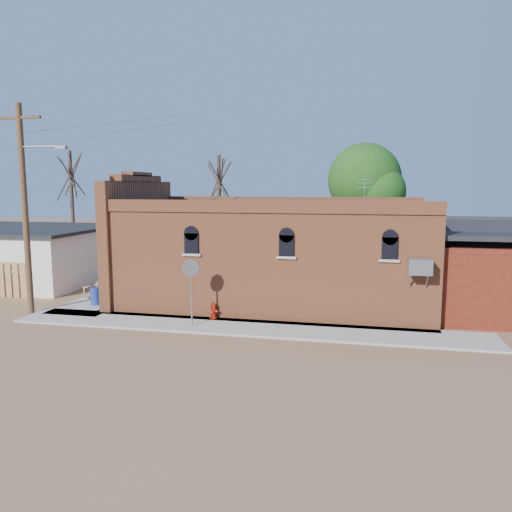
% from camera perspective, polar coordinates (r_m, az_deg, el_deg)
% --- Properties ---
extents(ground, '(120.00, 120.00, 0.00)m').
position_cam_1_polar(ground, '(19.44, -6.35, -8.70)').
color(ground, brown).
rests_on(ground, ground).
extents(sidewalk_south, '(19.00, 2.20, 0.08)m').
position_cam_1_polar(sidewalk_south, '(19.86, -1.37, -8.17)').
color(sidewalk_south, '#9E9991').
rests_on(sidewalk_south, ground).
extents(sidewalk_west, '(2.60, 10.00, 0.08)m').
position_cam_1_polar(sidewalk_west, '(27.20, -15.03, -4.00)').
color(sidewalk_west, '#9E9991').
rests_on(sidewalk_west, ground).
extents(brick_bar, '(16.40, 7.97, 6.30)m').
position_cam_1_polar(brick_bar, '(23.76, 1.51, 0.19)').
color(brick_bar, '#B15E36').
rests_on(brick_bar, ground).
extents(red_shed, '(5.40, 6.40, 4.30)m').
position_cam_1_polar(red_shed, '(24.04, 25.29, -0.66)').
color(red_shed, '#56190E').
rests_on(red_shed, ground).
extents(utility_pole, '(3.12, 0.26, 9.00)m').
position_cam_1_polar(utility_pole, '(23.54, -24.82, 5.33)').
color(utility_pole, '#503220').
rests_on(utility_pole, ground).
extents(tree_bare_near, '(2.80, 2.80, 7.65)m').
position_cam_1_polar(tree_bare_near, '(31.93, -4.27, 8.69)').
color(tree_bare_near, '#463528').
rests_on(tree_bare_near, ground).
extents(tree_bare_far, '(2.80, 2.80, 8.16)m').
position_cam_1_polar(tree_bare_far, '(37.41, -20.41, 8.72)').
color(tree_bare_far, '#463528').
rests_on(tree_bare_far, ground).
extents(tree_leafy, '(4.40, 4.40, 8.15)m').
position_cam_1_polar(tree_leafy, '(31.15, 12.29, 8.49)').
color(tree_leafy, '#463528').
rests_on(tree_leafy, ground).
extents(fire_hydrant, '(0.37, 0.34, 0.68)m').
position_cam_1_polar(fire_hydrant, '(20.99, -4.89, -6.25)').
color(fire_hydrant, '#A61C09').
rests_on(fire_hydrant, sidewalk_south).
extents(stop_sign, '(0.70, 0.31, 2.68)m').
position_cam_1_polar(stop_sign, '(19.72, -7.43, -2.09)').
color(stop_sign, gray).
rests_on(stop_sign, sidewalk_south).
extents(trash_barrel, '(0.63, 0.63, 0.80)m').
position_cam_1_polar(trash_barrel, '(24.49, -17.82, -4.38)').
color(trash_barrel, navy).
rests_on(trash_barrel, sidewalk_west).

